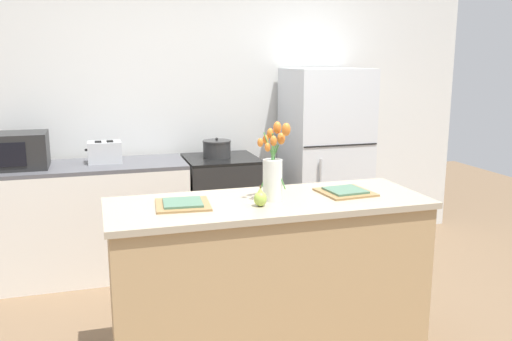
# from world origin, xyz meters

# --- Properties ---
(back_wall) EXTENTS (5.20, 0.08, 2.70)m
(back_wall) POSITION_xyz_m (0.00, 2.00, 1.35)
(back_wall) COLOR silver
(back_wall) RESTS_ON ground_plane
(kitchen_island) EXTENTS (1.80, 0.66, 0.96)m
(kitchen_island) POSITION_xyz_m (0.00, 0.00, 0.48)
(kitchen_island) COLOR tan
(kitchen_island) RESTS_ON ground_plane
(back_counter) EXTENTS (1.68, 0.60, 0.92)m
(back_counter) POSITION_xyz_m (-1.06, 1.60, 0.46)
(back_counter) COLOR silver
(back_counter) RESTS_ON ground_plane
(stove_range) EXTENTS (0.60, 0.61, 0.92)m
(stove_range) POSITION_xyz_m (0.10, 1.60, 0.46)
(stove_range) COLOR black
(stove_range) RESTS_ON ground_plane
(refrigerator) EXTENTS (0.68, 0.67, 1.65)m
(refrigerator) POSITION_xyz_m (1.05, 1.60, 0.82)
(refrigerator) COLOR silver
(refrigerator) RESTS_ON ground_plane
(flower_vase) EXTENTS (0.17, 0.14, 0.44)m
(flower_vase) POSITION_xyz_m (0.02, -0.01, 1.13)
(flower_vase) COLOR silver
(flower_vase) RESTS_ON kitchen_island
(pear_figurine) EXTENTS (0.07, 0.07, 0.12)m
(pear_figurine) POSITION_xyz_m (-0.08, -0.11, 1.00)
(pear_figurine) COLOR #9EBC47
(pear_figurine) RESTS_ON kitchen_island
(plate_setting_left) EXTENTS (0.31, 0.31, 0.02)m
(plate_setting_left) POSITION_xyz_m (-0.48, 0.02, 0.97)
(plate_setting_left) COLOR olive
(plate_setting_left) RESTS_ON kitchen_island
(plate_setting_right) EXTENTS (0.31, 0.31, 0.02)m
(plate_setting_right) POSITION_xyz_m (0.48, 0.02, 0.97)
(plate_setting_right) COLOR olive
(plate_setting_right) RESTS_ON kitchen_island
(toaster) EXTENTS (0.28, 0.18, 0.17)m
(toaster) POSITION_xyz_m (-0.85, 1.63, 1.00)
(toaster) COLOR #B7BABC
(toaster) RESTS_ON back_counter
(cooking_pot) EXTENTS (0.24, 0.24, 0.17)m
(cooking_pot) POSITION_xyz_m (0.07, 1.62, 0.99)
(cooking_pot) COLOR #2D2D2D
(cooking_pot) RESTS_ON stove_range
(microwave) EXTENTS (0.48, 0.37, 0.27)m
(microwave) POSITION_xyz_m (-1.50, 1.60, 1.05)
(microwave) COLOR black
(microwave) RESTS_ON back_counter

